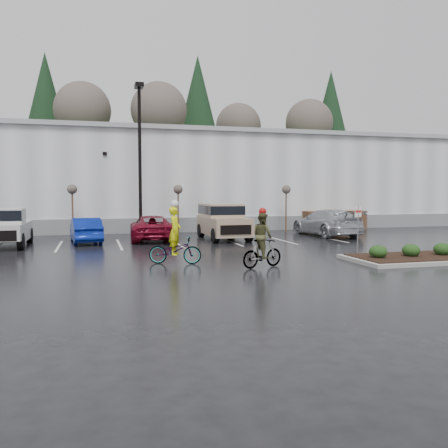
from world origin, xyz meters
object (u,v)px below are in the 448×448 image
object	(u,v)px
pallet_stack_a	(313,220)
pallet_stack_b	(334,220)
cyclist_olive	(262,246)
car_blue	(86,230)
car_red	(152,228)
pallet_stack_c	(356,220)
fire_lane_sign	(358,225)
sapling_east	(286,192)
suv_tan	(223,222)
cyclist_hivis	(175,244)
pickup_white	(6,227)
car_far_silver	(326,222)
sapling_west	(72,192)
sapling_mid	(178,192)
lamppost	(140,143)

from	to	relation	value
pallet_stack_a	pallet_stack_b	bearing A→B (deg)	0.00
cyclist_olive	car_blue	bearing A→B (deg)	12.73
car_blue	car_red	bearing A→B (deg)	178.24
pallet_stack_c	fire_lane_sign	xyz separation A→B (m)	(-8.20, -13.80, 0.73)
sapling_east	suv_tan	size ratio (longest dim) A/B	0.63
pallet_stack_c	fire_lane_sign	distance (m)	16.07
car_blue	car_red	distance (m)	3.61
pallet_stack_c	suv_tan	bearing A→B (deg)	-157.26
pallet_stack_a	cyclist_hivis	world-z (taller)	cyclist_hivis
sapling_east	pickup_white	size ratio (longest dim) A/B	0.62
sapling_east	car_far_silver	xyz separation A→B (m)	(1.24, -3.48, -1.90)
car_red	car_far_silver	distance (m)	10.84
sapling_west	pickup_white	xyz separation A→B (m)	(-3.04, -4.27, -1.75)
sapling_west	car_far_silver	size ratio (longest dim) A/B	0.56
pallet_stack_b	suv_tan	distance (m)	10.87
sapling_west	cyclist_hivis	distance (m)	13.14
fire_lane_sign	suv_tan	bearing A→B (deg)	110.39
sapling_east	cyclist_hivis	distance (m)	15.83
sapling_mid	car_blue	xyz separation A→B (m)	(-5.70, -3.62, -2.05)
sapling_mid	suv_tan	bearing A→B (deg)	-62.84
pallet_stack_b	cyclist_hivis	distance (m)	19.29
car_red	car_far_silver	xyz separation A→B (m)	(10.84, -0.13, 0.12)
suv_tan	car_far_silver	distance (m)	6.79
pallet_stack_a	car_blue	xyz separation A→B (m)	(-15.70, -4.62, 0.01)
sapling_east	sapling_mid	bearing A→B (deg)	180.00
sapling_mid	sapling_east	bearing A→B (deg)	0.00
sapling_east	pallet_stack_b	bearing A→B (deg)	13.39
sapling_east	cyclist_hivis	size ratio (longest dim) A/B	1.30
car_far_silver	fire_lane_sign	bearing A→B (deg)	66.86
suv_tan	car_far_silver	size ratio (longest dim) A/B	0.89
pallet_stack_a	car_far_silver	distance (m)	4.66
pickup_white	car_blue	world-z (taller)	pickup_white
suv_tan	pallet_stack_a	bearing A→B (deg)	31.04
car_red	car_far_silver	size ratio (longest dim) A/B	0.89
car_red	cyclist_hivis	size ratio (longest dim) A/B	2.08
pickup_white	car_far_silver	xyz separation A→B (m)	(18.28, 0.79, -0.15)
sapling_west	pickup_white	distance (m)	5.53
lamppost	pallet_stack_b	bearing A→B (deg)	8.02
sapling_west	fire_lane_sign	size ratio (longest dim) A/B	1.45
car_far_silver	suv_tan	bearing A→B (deg)	0.10
lamppost	pallet_stack_b	world-z (taller)	lamppost
sapling_east	lamppost	bearing A→B (deg)	-174.29
pallet_stack_b	car_blue	xyz separation A→B (m)	(-17.40, -4.62, 0.01)
cyclist_olive	car_red	bearing A→B (deg)	-4.21
lamppost	car_red	xyz separation A→B (m)	(0.40, -2.35, -4.98)
pallet_stack_c	car_red	xyz separation A→B (m)	(-15.60, -4.35, 0.03)
suv_tan	car_far_silver	bearing A→B (deg)	2.96
car_red	cyclist_hivis	xyz separation A→B (m)	(-0.18, -8.93, 0.05)
sapling_east	fire_lane_sign	size ratio (longest dim) A/B	1.45
cyclist_hivis	car_far_silver	bearing A→B (deg)	-31.36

